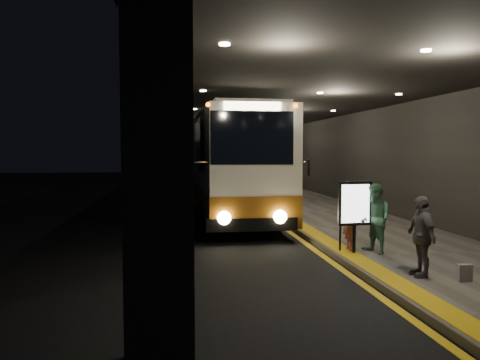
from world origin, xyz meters
TOP-DOWN VIEW (x-y plane):
  - ground at (0.00, 0.00)m, footprint 90.00×90.00m
  - lane_line_white at (-1.80, 5.00)m, footprint 0.12×50.00m
  - kerb_stripe_yellow at (2.35, 5.00)m, footprint 0.18×50.00m
  - sidewalk at (4.75, 5.00)m, footprint 4.50×50.00m
  - tactile_strip at (2.85, 5.00)m, footprint 0.50×50.00m
  - terminal_wall at (7.00, 5.00)m, footprint 0.10×50.00m
  - support_columns at (-1.50, 4.00)m, footprint 0.80×24.80m
  - canopy at (2.50, 5.00)m, footprint 9.00×50.00m
  - coach_main at (0.80, 5.43)m, footprint 2.92×12.92m
  - coach_second at (0.97, 16.35)m, footprint 3.03×11.67m
  - coach_third at (1.02, 31.23)m, footprint 3.08×12.51m
  - passenger_boarding at (3.05, -2.53)m, footprint 0.37×0.56m
  - passenger_waiting_green at (3.48, -2.97)m, footprint 0.75×0.95m
  - passenger_waiting_grey at (3.52, -5.05)m, footprint 0.49×0.95m
  - bag_polka at (4.15, -5.54)m, footprint 0.28×0.12m
  - info_sign at (3.00, -2.87)m, footprint 0.83×0.14m
  - stanchion_post at (2.75, -2.57)m, footprint 0.05×0.05m

SIDE VIEW (x-z plane):
  - ground at x=0.00m, z-range 0.00..0.00m
  - lane_line_white at x=-1.80m, z-range 0.00..0.01m
  - kerb_stripe_yellow at x=2.35m, z-range 0.00..0.01m
  - sidewalk at x=4.75m, z-range 0.00..0.15m
  - tactile_strip at x=2.85m, z-range 0.15..0.16m
  - bag_polka at x=4.15m, z-range 0.15..0.48m
  - stanchion_post at x=2.75m, z-range 0.15..1.35m
  - passenger_boarding at x=3.05m, z-range 0.15..1.67m
  - passenger_waiting_grey at x=3.52m, z-range 0.15..1.76m
  - passenger_waiting_green at x=3.48m, z-range 0.15..1.86m
  - info_sign at x=3.00m, z-range 0.46..2.21m
  - coach_second at x=0.97m, z-range -0.07..3.56m
  - coach_third at x=1.02m, z-range -0.08..3.82m
  - coach_main at x=0.80m, z-range -0.08..3.93m
  - support_columns at x=-1.50m, z-range 0.00..4.40m
  - terminal_wall at x=7.00m, z-range 0.00..6.00m
  - canopy at x=2.50m, z-range 4.40..4.80m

